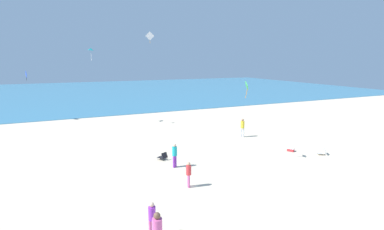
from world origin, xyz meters
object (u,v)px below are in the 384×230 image
object	(u,v)px
kite_white	(150,36)
cooler_box	(291,150)
person_1	(175,154)
kite_teal	(91,49)
person_0	(152,217)
beach_chair_far_left	(163,156)
beach_chair_mid_beach	(322,151)
person_4	(242,126)
kite_green	(247,86)
kite_blue	(26,75)
person_5	(189,173)

from	to	relation	value
kite_white	cooler_box	bearing A→B (deg)	-77.55
person_1	kite_teal	world-z (taller)	kite_teal
person_0	person_1	xyz separation A→B (m)	(3.50, 6.69, 0.07)
cooler_box	kite_teal	bearing A→B (deg)	128.21
person_0	person_1	size ratio (longest dim) A/B	0.92
beach_chair_far_left	person_0	xyz separation A→B (m)	(-3.27, -8.33, 0.59)
beach_chair_mid_beach	kite_teal	distance (m)	23.51
beach_chair_mid_beach	person_0	xyz separation A→B (m)	(-14.25, -4.65, 0.58)
beach_chair_mid_beach	person_4	distance (m)	7.07
person_1	beach_chair_far_left	bearing A→B (deg)	-23.61
beach_chair_mid_beach	kite_teal	world-z (taller)	kite_teal
kite_green	kite_blue	xyz separation A→B (m)	(-14.24, 21.10, 0.07)
cooler_box	kite_teal	distance (m)	21.53
kite_blue	kite_teal	xyz separation A→B (m)	(6.44, -4.72, 2.66)
person_5	kite_blue	world-z (taller)	kite_blue
beach_chair_mid_beach	person_0	world-z (taller)	person_0
person_0	beach_chair_far_left	bearing A→B (deg)	170.14
beach_chair_far_left	kite_green	xyz separation A→B (m)	(4.84, -2.73, 4.92)
person_1	kite_teal	xyz separation A→B (m)	(-3.19, 15.29, 6.98)
person_1	kite_teal	size ratio (longest dim) A/B	1.21
person_0	person_4	xyz separation A→B (m)	(11.73, 11.22, 0.13)
kite_green	kite_white	size ratio (longest dim) A/B	0.73
person_1	person_4	distance (m)	9.39
person_0	person_1	bearing A→B (deg)	163.88
kite_blue	kite_white	distance (m)	14.95
cooler_box	person_4	distance (m)	5.19
beach_chair_mid_beach	person_4	xyz separation A→B (m)	(-2.52, 6.56, 0.71)
kite_blue	person_0	bearing A→B (deg)	-77.07
person_5	person_4	bearing A→B (deg)	-121.30
kite_white	person_1	bearing A→B (deg)	-102.61
person_4	person_5	bearing A→B (deg)	168.94
person_1	kite_white	world-z (taller)	kite_white
person_5	beach_chair_far_left	bearing A→B (deg)	-74.66
cooler_box	person_0	distance (m)	14.18
kite_teal	beach_chair_far_left	bearing A→B (deg)	-77.79
kite_white	kite_teal	bearing A→B (deg)	-146.09
person_4	person_0	bearing A→B (deg)	171.05
kite_blue	cooler_box	bearing A→B (deg)	-47.38
beach_chair_far_left	kite_blue	distance (m)	21.23
person_1	person_0	bearing A→B (deg)	120.45
person_4	person_5	distance (m)	11.52
person_5	kite_teal	distance (m)	19.92
cooler_box	person_0	size ratio (longest dim) A/B	0.41
kite_white	kite_blue	bearing A→B (deg)	-177.95
person_4	kite_green	distance (m)	7.89
person_0	kite_teal	world-z (taller)	kite_teal
person_1	kite_blue	bearing A→B (deg)	-6.19
kite_blue	kite_white	xyz separation A→B (m)	(14.23, 0.51, 4.58)
beach_chair_mid_beach	kite_white	bearing A→B (deg)	-42.34
person_0	kite_teal	xyz separation A→B (m)	(0.31, 21.98, 7.06)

